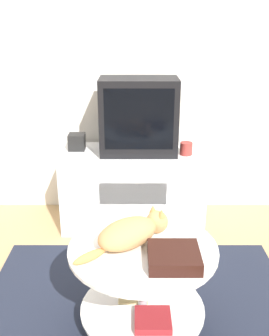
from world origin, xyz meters
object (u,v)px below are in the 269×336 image
(dvd_box, at_px, (174,257))
(cat, at_px, (132,232))
(tv, at_px, (139,116))
(speaker, at_px, (77,142))

(dvd_box, bearing_deg, cat, 139.31)
(tv, bearing_deg, speaker, 171.52)
(tv, xyz_separation_m, cat, (-0.04, -1.06, -0.28))
(speaker, relative_size, cat, 0.27)
(speaker, bearing_deg, cat, -70.43)
(tv, bearing_deg, cat, -92.30)
(speaker, relative_size, dvd_box, 0.52)
(speaker, distance_m, dvd_box, 1.42)
(tv, distance_m, speaker, 0.49)
(dvd_box, bearing_deg, tv, 96.51)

